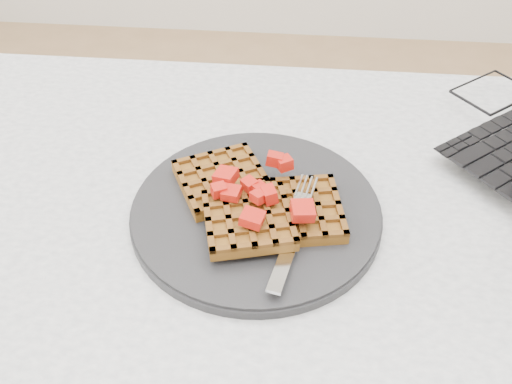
% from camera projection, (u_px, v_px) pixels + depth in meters
% --- Properties ---
extents(table, '(1.20, 0.80, 0.75)m').
position_uv_depth(table, '(302.00, 302.00, 0.74)').
color(table, silver).
rests_on(table, ground).
extents(plate, '(0.30, 0.30, 0.02)m').
position_uv_depth(plate, '(256.00, 211.00, 0.69)').
color(plate, black).
rests_on(plate, table).
extents(waffles, '(0.22, 0.20, 0.03)m').
position_uv_depth(waffles, '(256.00, 202.00, 0.68)').
color(waffles, brown).
rests_on(waffles, plate).
extents(strawberry_pile, '(0.15, 0.15, 0.02)m').
position_uv_depth(strawberry_pile, '(256.00, 183.00, 0.66)').
color(strawberry_pile, '#A80500').
rests_on(strawberry_pile, waffles).
extents(fork, '(0.06, 0.18, 0.02)m').
position_uv_depth(fork, '(295.00, 230.00, 0.65)').
color(fork, silver).
rests_on(fork, plate).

